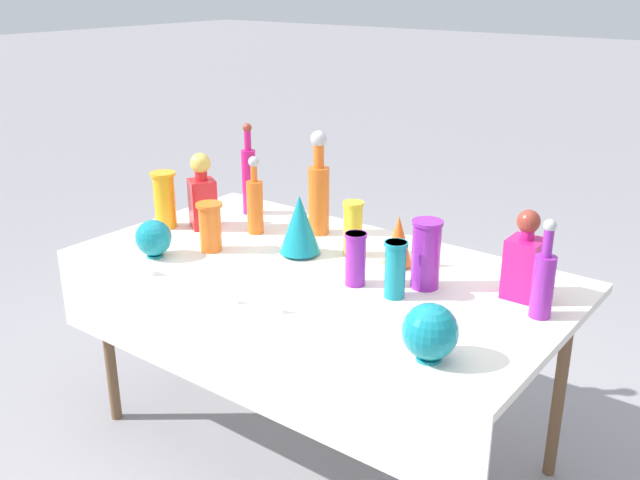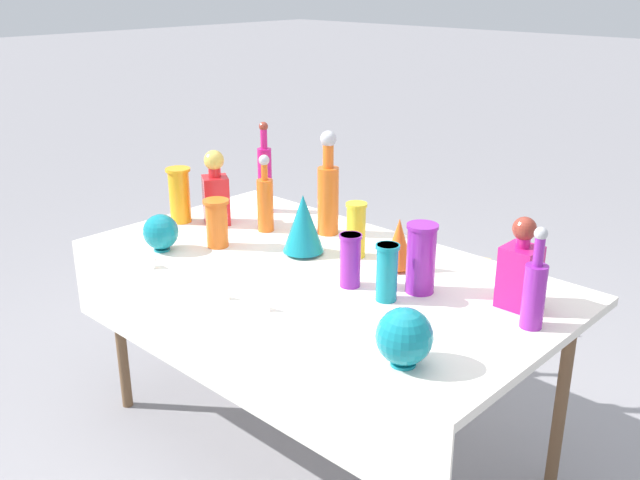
{
  "view_description": "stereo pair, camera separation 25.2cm",
  "coord_description": "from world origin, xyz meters",
  "px_view_note": "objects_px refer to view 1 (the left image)",
  "views": [
    {
      "loc": [
        1.43,
        -1.88,
        1.74
      ],
      "look_at": [
        0.0,
        0.0,
        0.86
      ],
      "focal_mm": 40.0,
      "sensor_mm": 36.0,
      "label": 1
    },
    {
      "loc": [
        1.62,
        -1.72,
        1.74
      ],
      "look_at": [
        0.0,
        0.0,
        0.86
      ],
      "focal_mm": 40.0,
      "sensor_mm": 36.0,
      "label": 2
    }
  ],
  "objects_px": {
    "slender_vase_0": "(210,225)",
    "slender_vase_4": "(356,257)",
    "square_decanter_1": "(202,194)",
    "tall_bottle_0": "(543,280)",
    "slender_vase_2": "(353,227)",
    "round_bowl_0": "(153,238)",
    "fluted_vase_0": "(300,224)",
    "tall_bottle_2": "(249,177)",
    "cardboard_box_behind_left": "(418,294)",
    "fluted_vase_1": "(398,240)",
    "slender_vase_1": "(395,268)",
    "square_decanter_0": "(524,261)",
    "tall_bottle_1": "(319,191)",
    "slender_vase_5": "(426,253)",
    "slender_vase_3": "(165,198)",
    "tall_bottle_3": "(255,202)",
    "round_bowl_1": "(430,332)"
  },
  "relations": [
    {
      "from": "tall_bottle_0",
      "to": "square_decanter_0",
      "type": "height_order",
      "value": "tall_bottle_0"
    },
    {
      "from": "tall_bottle_0",
      "to": "slender_vase_5",
      "type": "xyz_separation_m",
      "value": [
        -0.39,
        -0.02,
        0.0
      ]
    },
    {
      "from": "square_decanter_1",
      "to": "slender_vase_1",
      "type": "xyz_separation_m",
      "value": [
        0.99,
        -0.1,
        -0.04
      ]
    },
    {
      "from": "round_bowl_0",
      "to": "fluted_vase_0",
      "type": "bearing_deg",
      "value": 39.89
    },
    {
      "from": "slender_vase_2",
      "to": "fluted_vase_1",
      "type": "relative_size",
      "value": 1.09
    },
    {
      "from": "slender_vase_0",
      "to": "fluted_vase_1",
      "type": "distance_m",
      "value": 0.71
    },
    {
      "from": "square_decanter_1",
      "to": "slender_vase_1",
      "type": "bearing_deg",
      "value": -6.04
    },
    {
      "from": "tall_bottle_3",
      "to": "slender_vase_1",
      "type": "height_order",
      "value": "tall_bottle_3"
    },
    {
      "from": "tall_bottle_0",
      "to": "tall_bottle_2",
      "type": "height_order",
      "value": "tall_bottle_2"
    },
    {
      "from": "slender_vase_2",
      "to": "slender_vase_0",
      "type": "bearing_deg",
      "value": -148.01
    },
    {
      "from": "tall_bottle_3",
      "to": "round_bowl_1",
      "type": "distance_m",
      "value": 1.16
    },
    {
      "from": "tall_bottle_0",
      "to": "slender_vase_2",
      "type": "distance_m",
      "value": 0.75
    },
    {
      "from": "tall_bottle_2",
      "to": "square_decanter_0",
      "type": "height_order",
      "value": "tall_bottle_2"
    },
    {
      "from": "slender_vase_2",
      "to": "fluted_vase_0",
      "type": "height_order",
      "value": "fluted_vase_0"
    },
    {
      "from": "slender_vase_3",
      "to": "fluted_vase_1",
      "type": "bearing_deg",
      "value": 12.31
    },
    {
      "from": "tall_bottle_2",
      "to": "round_bowl_1",
      "type": "xyz_separation_m",
      "value": [
        1.25,
        -0.64,
        -0.08
      ]
    },
    {
      "from": "tall_bottle_2",
      "to": "cardboard_box_behind_left",
      "type": "relative_size",
      "value": 0.76
    },
    {
      "from": "slender_vase_3",
      "to": "slender_vase_5",
      "type": "distance_m",
      "value": 1.16
    },
    {
      "from": "tall_bottle_0",
      "to": "slender_vase_1",
      "type": "height_order",
      "value": "tall_bottle_0"
    },
    {
      "from": "slender_vase_3",
      "to": "slender_vase_4",
      "type": "bearing_deg",
      "value": -0.55
    },
    {
      "from": "square_decanter_0",
      "to": "slender_vase_0",
      "type": "xyz_separation_m",
      "value": [
        -1.1,
        -0.31,
        -0.03
      ]
    },
    {
      "from": "tall_bottle_3",
      "to": "slender_vase_1",
      "type": "xyz_separation_m",
      "value": [
        0.77,
        -0.18,
        -0.03
      ]
    },
    {
      "from": "square_decanter_0",
      "to": "slender_vase_5",
      "type": "distance_m",
      "value": 0.31
    },
    {
      "from": "slender_vase_4",
      "to": "fluted_vase_0",
      "type": "height_order",
      "value": "fluted_vase_0"
    },
    {
      "from": "fluted_vase_0",
      "to": "fluted_vase_1",
      "type": "xyz_separation_m",
      "value": [
        0.35,
        0.12,
        -0.02
      ]
    },
    {
      "from": "fluted_vase_0",
      "to": "slender_vase_2",
      "type": "bearing_deg",
      "value": 35.04
    },
    {
      "from": "slender_vase_2",
      "to": "slender_vase_3",
      "type": "height_order",
      "value": "slender_vase_3"
    },
    {
      "from": "tall_bottle_1",
      "to": "slender_vase_2",
      "type": "relative_size",
      "value": 2.02
    },
    {
      "from": "tall_bottle_3",
      "to": "slender_vase_4",
      "type": "bearing_deg",
      "value": -16.39
    },
    {
      "from": "tall_bottle_3",
      "to": "fluted_vase_1",
      "type": "xyz_separation_m",
      "value": [
        0.64,
        0.04,
        -0.03
      ]
    },
    {
      "from": "slender_vase_0",
      "to": "tall_bottle_2",
      "type": "bearing_deg",
      "value": 114.02
    },
    {
      "from": "square_decanter_0",
      "to": "slender_vase_2",
      "type": "relative_size",
      "value": 1.43
    },
    {
      "from": "slender_vase_3",
      "to": "round_bowl_1",
      "type": "xyz_separation_m",
      "value": [
        1.4,
        -0.3,
        -0.04
      ]
    },
    {
      "from": "slender_vase_5",
      "to": "square_decanter_1",
      "type": "bearing_deg",
      "value": -178.7
    },
    {
      "from": "slender_vase_3",
      "to": "cardboard_box_behind_left",
      "type": "height_order",
      "value": "slender_vase_3"
    },
    {
      "from": "tall_bottle_1",
      "to": "tall_bottle_2",
      "type": "xyz_separation_m",
      "value": [
        -0.4,
        0.02,
        -0.01
      ]
    },
    {
      "from": "square_decanter_1",
      "to": "slender_vase_0",
      "type": "bearing_deg",
      "value": -38.26
    },
    {
      "from": "slender_vase_0",
      "to": "slender_vase_2",
      "type": "distance_m",
      "value": 0.54
    },
    {
      "from": "square_decanter_1",
      "to": "slender_vase_4",
      "type": "relative_size",
      "value": 1.71
    },
    {
      "from": "slender_vase_1",
      "to": "fluted_vase_1",
      "type": "xyz_separation_m",
      "value": [
        -0.13,
        0.23,
        -0.0
      ]
    },
    {
      "from": "tall_bottle_2",
      "to": "slender_vase_4",
      "type": "distance_m",
      "value": 0.88
    },
    {
      "from": "slender_vase_0",
      "to": "round_bowl_1",
      "type": "distance_m",
      "value": 1.08
    },
    {
      "from": "slender_vase_4",
      "to": "fluted_vase_0",
      "type": "relative_size",
      "value": 0.8
    },
    {
      "from": "square_decanter_0",
      "to": "slender_vase_3",
      "type": "distance_m",
      "value": 1.46
    },
    {
      "from": "cardboard_box_behind_left",
      "to": "fluted_vase_1",
      "type": "bearing_deg",
      "value": -65.53
    },
    {
      "from": "slender_vase_0",
      "to": "slender_vase_4",
      "type": "distance_m",
      "value": 0.62
    },
    {
      "from": "slender_vase_5",
      "to": "slender_vase_2",
      "type": "bearing_deg",
      "value": 165.61
    },
    {
      "from": "slender_vase_1",
      "to": "slender_vase_2",
      "type": "relative_size",
      "value": 0.92
    },
    {
      "from": "square_decanter_1",
      "to": "tall_bottle_2",
      "type": "bearing_deg",
      "value": 83.98
    },
    {
      "from": "slender_vase_2",
      "to": "slender_vase_5",
      "type": "height_order",
      "value": "slender_vase_5"
    }
  ]
}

